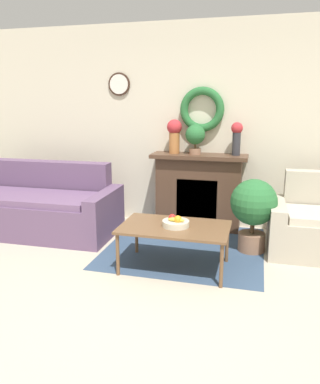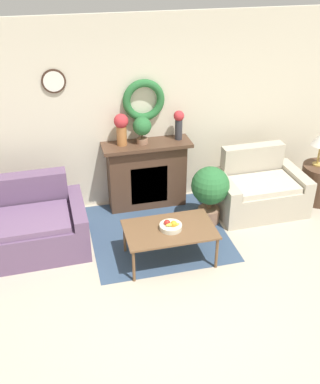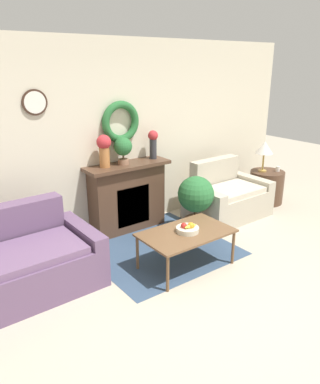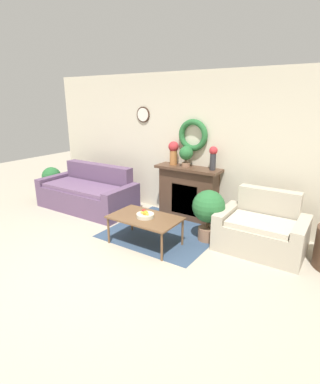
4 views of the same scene
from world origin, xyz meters
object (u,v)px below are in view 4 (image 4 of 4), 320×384
(vase_on_mantel_left, at_px, (174,151))
(potted_plant_floor_by_couch, at_px, (52,179))
(vase_on_mantel_right, at_px, (213,156))
(couch_left, at_px, (88,193))
(fireplace, at_px, (188,192))
(fruit_bowl, at_px, (145,215))
(loveseat_right, at_px, (261,230))
(potted_plant_floor_by_loveseat, at_px, (208,210))
(coffee_table, at_px, (145,219))
(potted_plant_on_mantel, at_px, (186,154))

(vase_on_mantel_left, xyz_separation_m, potted_plant_floor_by_couch, (-2.91, -0.63, -0.82))
(vase_on_mantel_right, bearing_deg, couch_left, -164.54)
(vase_on_mantel_left, bearing_deg, fireplace, -0.95)
(fruit_bowl, bearing_deg, loveseat_right, 28.81)
(couch_left, height_order, potted_plant_floor_by_couch, couch_left)
(fireplace, xyz_separation_m, loveseat_right, (1.55, -0.51, -0.20))
(potted_plant_floor_by_couch, bearing_deg, vase_on_mantel_left, 12.20)
(loveseat_right, relative_size, potted_plant_floor_by_loveseat, 1.51)
(fireplace, relative_size, couch_left, 0.61)
(vase_on_mantel_left, bearing_deg, fruit_bowl, -76.53)
(fireplace, distance_m, coffee_table, 1.36)
(potted_plant_on_mantel, bearing_deg, vase_on_mantel_right, 2.17)
(potted_plant_on_mantel, xyz_separation_m, potted_plant_floor_by_couch, (-3.19, -0.61, -0.80))
(vase_on_mantel_right, bearing_deg, potted_plant_floor_by_loveseat, -68.82)
(potted_plant_floor_by_loveseat, bearing_deg, vase_on_mantel_left, 147.68)
(loveseat_right, height_order, potted_plant_on_mantel, potted_plant_on_mantel)
(vase_on_mantel_left, relative_size, potted_plant_floor_by_loveseat, 0.53)
(potted_plant_floor_by_couch, bearing_deg, couch_left, -2.52)
(fruit_bowl, relative_size, potted_plant_floor_by_couch, 0.38)
(fireplace, height_order, couch_left, fireplace)
(fireplace, xyz_separation_m, potted_plant_floor_by_loveseat, (0.73, -0.67, 0.01))
(couch_left, relative_size, coffee_table, 1.89)
(potted_plant_on_mantel, distance_m, potted_plant_floor_by_couch, 3.35)
(vase_on_mantel_left, distance_m, potted_plant_on_mantel, 0.29)
(vase_on_mantel_right, bearing_deg, fruit_bowl, -109.34)
(potted_plant_on_mantel, height_order, potted_plant_floor_by_couch, potted_plant_on_mantel)
(potted_plant_floor_by_couch, relative_size, potted_plant_floor_by_loveseat, 0.85)
(fruit_bowl, relative_size, vase_on_mantel_left, 0.61)
(coffee_table, height_order, vase_on_mantel_left, vase_on_mantel_left)
(vase_on_mantel_left, distance_m, vase_on_mantel_right, 0.81)
(coffee_table, distance_m, potted_plant_floor_by_loveseat, 1.02)
(coffee_table, relative_size, potted_plant_floor_by_loveseat, 1.30)
(couch_left, height_order, fruit_bowl, couch_left)
(loveseat_right, relative_size, potted_plant_floor_by_couch, 1.79)
(potted_plant_floor_by_couch, bearing_deg, vase_on_mantel_right, 9.60)
(vase_on_mantel_left, bearing_deg, coffee_table, -76.87)
(couch_left, relative_size, vase_on_mantel_right, 4.93)
(fireplace, height_order, loveseat_right, fireplace)
(vase_on_mantel_right, bearing_deg, fireplace, -179.31)
(fruit_bowl, bearing_deg, vase_on_mantel_left, 103.47)
(loveseat_right, relative_size, vase_on_mantel_left, 2.86)
(coffee_table, bearing_deg, fireplace, 89.01)
(fruit_bowl, bearing_deg, potted_plant_floor_by_couch, 167.06)
(loveseat_right, distance_m, potted_plant_floor_by_loveseat, 0.86)
(potted_plant_floor_by_loveseat, bearing_deg, fruit_bowl, -137.05)
(loveseat_right, xyz_separation_m, fruit_bowl, (-1.56, -0.86, 0.19))
(coffee_table, relative_size, fruit_bowl, 4.02)
(fireplace, height_order, vase_on_mantel_right, vase_on_mantel_right)
(fruit_bowl, xyz_separation_m, vase_on_mantel_right, (0.48, 1.37, 0.75))
(loveseat_right, height_order, coffee_table, loveseat_right)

